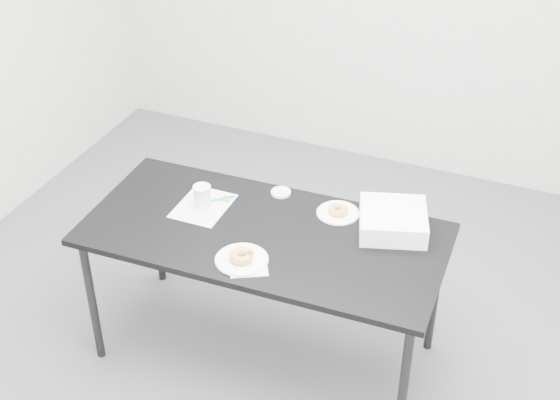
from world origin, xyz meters
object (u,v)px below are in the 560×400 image
at_px(donut_far, 338,210).
at_px(coffee_cup, 202,197).
at_px(scorecard, 203,206).
at_px(pen, 221,199).
at_px(bakery_box, 393,220).
at_px(donut_near, 242,256).
at_px(plate_near, 242,260).
at_px(table, 264,242).
at_px(plate_far, 338,213).

xyz_separation_m(donut_far, coffee_cup, (-0.62, -0.20, 0.04)).
height_order(scorecard, coffee_cup, coffee_cup).
height_order(pen, bakery_box, bakery_box).
xyz_separation_m(scorecard, donut_near, (0.35, -0.31, 0.03)).
distance_m(donut_far, bakery_box, 0.28).
bearing_deg(plate_near, donut_far, 61.87).
xyz_separation_m(table, plate_near, (-0.00, -0.24, 0.06)).
bearing_deg(plate_near, donut_near, 0.00).
relative_size(scorecard, coffee_cup, 2.50).
distance_m(table, donut_far, 0.39).
xyz_separation_m(scorecard, donut_far, (0.63, 0.19, 0.02)).
relative_size(table, scorecard, 5.63).
distance_m(pen, bakery_box, 0.85).
bearing_deg(table, bakery_box, 22.79).
bearing_deg(donut_far, scorecard, -162.74).
bearing_deg(plate_near, pen, 126.78).
relative_size(table, coffee_cup, 14.07).
bearing_deg(plate_near, coffee_cup, 138.90).
distance_m(scorecard, donut_near, 0.47).
distance_m(plate_near, bakery_box, 0.73).
height_order(table, pen, pen).
bearing_deg(bakery_box, plate_far, 157.00).
xyz_separation_m(table, pen, (-0.30, 0.16, 0.07)).
height_order(pen, donut_far, donut_far).
xyz_separation_m(donut_near, plate_far, (0.27, 0.51, -0.03)).
distance_m(scorecard, pen, 0.10).
distance_m(pen, coffee_cup, 0.12).
bearing_deg(donut_far, pen, -168.78).
distance_m(pen, plate_far, 0.58).
height_order(scorecard, plate_far, plate_far).
height_order(table, donut_far, donut_far).
distance_m(pen, donut_near, 0.49).
distance_m(plate_far, donut_far, 0.02).
xyz_separation_m(table, scorecard, (-0.36, 0.08, 0.06)).
relative_size(scorecard, donut_far, 3.14).
height_order(coffee_cup, bakery_box, coffee_cup).
relative_size(scorecard, plate_far, 1.47).
height_order(table, bakery_box, bakery_box).
relative_size(donut_near, coffee_cup, 0.92).
height_order(table, plate_far, plate_far).
distance_m(plate_far, coffee_cup, 0.66).
bearing_deg(table, donut_far, 43.76).
xyz_separation_m(table, plate_far, (0.27, 0.27, 0.06)).
relative_size(plate_far, bakery_box, 0.67).
distance_m(pen, plate_near, 0.49).
bearing_deg(donut_near, plate_near, 180.00).
relative_size(table, plate_far, 8.30).
height_order(plate_near, plate_far, plate_near).
xyz_separation_m(pen, donut_far, (0.57, 0.11, 0.01)).
distance_m(pen, donut_far, 0.58).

